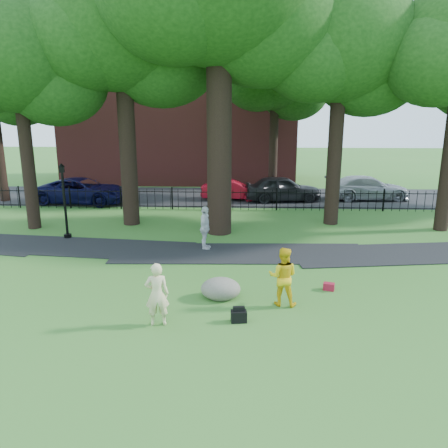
{
  "coord_description": "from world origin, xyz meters",
  "views": [
    {
      "loc": [
        1.08,
        -12.54,
        5.37
      ],
      "look_at": [
        0.43,
        2.0,
        1.69
      ],
      "focal_mm": 35.0,
      "sensor_mm": 36.0,
      "label": 1
    }
  ],
  "objects_px": {
    "woman": "(157,294)",
    "boulder": "(221,287)",
    "man": "(283,276)",
    "red_sedan": "(232,190)",
    "lamppost": "(65,202)"
  },
  "relations": [
    {
      "from": "woman",
      "to": "lamppost",
      "type": "bearing_deg",
      "value": -65.16
    },
    {
      "from": "boulder",
      "to": "red_sedan",
      "type": "distance_m",
      "value": 15.45
    },
    {
      "from": "lamppost",
      "to": "red_sedan",
      "type": "xyz_separation_m",
      "value": [
        7.06,
        9.25,
        -0.99
      ]
    },
    {
      "from": "man",
      "to": "boulder",
      "type": "xyz_separation_m",
      "value": [
        -1.8,
        0.37,
        -0.51
      ]
    },
    {
      "from": "lamppost",
      "to": "red_sedan",
      "type": "bearing_deg",
      "value": 37.48
    },
    {
      "from": "woman",
      "to": "lamppost",
      "type": "distance_m",
      "value": 9.76
    },
    {
      "from": "boulder",
      "to": "man",
      "type": "bearing_deg",
      "value": -11.61
    },
    {
      "from": "woman",
      "to": "man",
      "type": "xyz_separation_m",
      "value": [
        3.36,
        1.39,
        0.01
      ]
    },
    {
      "from": "woman",
      "to": "red_sedan",
      "type": "xyz_separation_m",
      "value": [
        1.48,
        17.21,
        -0.21
      ]
    },
    {
      "from": "red_sedan",
      "to": "lamppost",
      "type": "bearing_deg",
      "value": 144.9
    },
    {
      "from": "woman",
      "to": "boulder",
      "type": "height_order",
      "value": "woman"
    },
    {
      "from": "man",
      "to": "red_sedan",
      "type": "xyz_separation_m",
      "value": [
        -1.88,
        15.82,
        -0.22
      ]
    },
    {
      "from": "man",
      "to": "boulder",
      "type": "bearing_deg",
      "value": -1.01
    },
    {
      "from": "boulder",
      "to": "red_sedan",
      "type": "xyz_separation_m",
      "value": [
        -0.07,
        15.45,
        0.29
      ]
    },
    {
      "from": "woman",
      "to": "red_sedan",
      "type": "distance_m",
      "value": 17.28
    }
  ]
}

